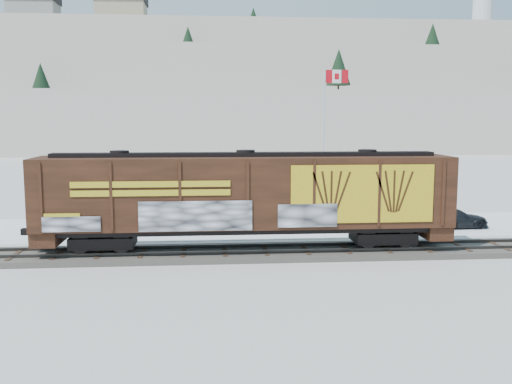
{
  "coord_description": "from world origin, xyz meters",
  "views": [
    {
      "loc": [
        -4.71,
        -27.55,
        6.72
      ],
      "look_at": [
        -2.2,
        3.0,
        2.78
      ],
      "focal_mm": 40.0,
      "sensor_mm": 36.0,
      "label": 1
    }
  ],
  "objects": [
    {
      "name": "car_silver",
      "position": [
        -0.86,
        7.28,
        0.71
      ],
      "size": [
        4.19,
        2.29,
        1.35
      ],
      "primitive_type": "imported",
      "rotation": [
        0.0,
        0.0,
        1.75
      ],
      "color": "#AAADB1",
      "rests_on": "parking_strip"
    },
    {
      "name": "car_dark",
      "position": [
        10.31,
        6.03,
        0.64
      ],
      "size": [
        4.33,
        1.98,
        1.23
      ],
      "primitive_type": "imported",
      "rotation": [
        0.0,
        0.0,
        1.63
      ],
      "color": "black",
      "rests_on": "parking_strip"
    },
    {
      "name": "rail_track",
      "position": [
        0.0,
        0.0,
        0.15
      ],
      "size": [
        50.0,
        3.4,
        0.43
      ],
      "color": "#59544C",
      "rests_on": "ground"
    },
    {
      "name": "hopper_railcar",
      "position": [
        -2.95,
        -0.01,
        3.04
      ],
      "size": [
        20.06,
        3.06,
        4.69
      ],
      "color": "black",
      "rests_on": "rail_track"
    },
    {
      "name": "parking_strip",
      "position": [
        0.0,
        7.5,
        0.01
      ],
      "size": [
        40.0,
        8.0,
        0.03
      ],
      "primitive_type": "cube",
      "color": "white",
      "rests_on": "ground"
    },
    {
      "name": "hillside",
      "position": [
        -0.05,
        139.79,
        14.37
      ],
      "size": [
        360.0,
        110.0,
        93.0
      ],
      "color": "white",
      "rests_on": "ground"
    },
    {
      "name": "car_white",
      "position": [
        -3.01,
        6.71,
        0.76
      ],
      "size": [
        4.48,
        1.73,
        1.46
      ],
      "primitive_type": "imported",
      "rotation": [
        0.0,
        0.0,
        1.61
      ],
      "color": "silver",
      "rests_on": "parking_strip"
    },
    {
      "name": "ground",
      "position": [
        0.0,
        0.0,
        0.0
      ],
      "size": [
        500.0,
        500.0,
        0.0
      ],
      "primitive_type": "plane",
      "color": "white",
      "rests_on": "ground"
    },
    {
      "name": "flagpole",
      "position": [
        4.2,
        15.92,
        3.87
      ],
      "size": [
        2.3,
        0.9,
        10.63
      ],
      "color": "silver",
      "rests_on": "ground"
    }
  ]
}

